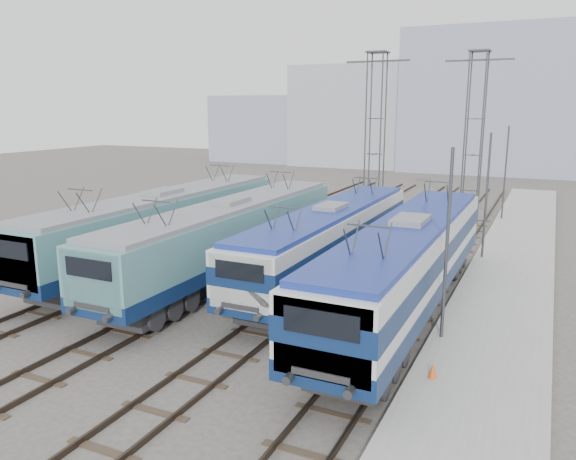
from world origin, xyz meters
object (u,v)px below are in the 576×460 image
at_px(mast_rear, 505,175).
at_px(locomotive_far_right, 407,259).
at_px(mast_front, 447,250).
at_px(catenary_tower_west, 375,131).
at_px(catenary_tower_east, 474,131).
at_px(locomotive_far_left, 161,222).
at_px(locomotive_center_right, 329,236).
at_px(locomotive_center_left, 228,234).
at_px(safety_cone, 433,370).
at_px(mast_mid, 486,199).

bearing_deg(mast_rear, locomotive_far_right, -94.87).
bearing_deg(mast_front, catenary_tower_west, 113.27).
bearing_deg(catenary_tower_east, locomotive_far_right, -89.27).
bearing_deg(mast_front, locomotive_far_right, 129.03).
bearing_deg(locomotive_far_right, locomotive_far_left, 172.22).
height_order(catenary_tower_west, mast_front, catenary_tower_west).
height_order(locomotive_center_right, mast_front, mast_front).
xyz_separation_m(locomotive_center_right, mast_front, (6.35, -5.32, 1.27)).
bearing_deg(locomotive_center_left, locomotive_far_left, 171.25).
relative_size(locomotive_center_right, catenary_tower_west, 1.45).
distance_m(locomotive_center_left, mast_front, 11.44).
distance_m(locomotive_far_right, catenary_tower_east, 20.17).
distance_m(mast_front, mast_rear, 24.00).
relative_size(locomotive_center_right, safety_cone, 35.84).
relative_size(mast_front, safety_cone, 14.38).
xyz_separation_m(locomotive_center_left, catenary_tower_west, (2.25, 16.57, 4.34)).
height_order(catenary_tower_west, catenary_tower_east, same).
distance_m(locomotive_far_left, mast_mid, 17.29).
xyz_separation_m(locomotive_center_right, catenary_tower_west, (-2.25, 14.68, 4.41)).
bearing_deg(mast_front, locomotive_center_left, 162.44).
relative_size(locomotive_far_left, mast_front, 2.70).
xyz_separation_m(locomotive_far_left, locomotive_center_left, (4.50, -0.69, -0.04)).
height_order(mast_rear, safety_cone, mast_rear).
bearing_deg(locomotive_center_left, locomotive_center_right, 22.74).
xyz_separation_m(locomotive_center_left, safety_cone, (11.18, -6.71, -1.76)).
distance_m(mast_front, mast_mid, 12.00).
relative_size(locomotive_center_right, catenary_tower_east, 1.45).
distance_m(catenary_tower_west, mast_front, 22.00).
bearing_deg(mast_mid, catenary_tower_east, 101.86).
xyz_separation_m(catenary_tower_west, mast_mid, (8.60, -8.00, -3.14)).
distance_m(locomotive_center_right, catenary_tower_west, 15.49).
distance_m(catenary_tower_west, mast_rear, 9.99).
distance_m(locomotive_center_left, locomotive_far_right, 9.07).
bearing_deg(locomotive_center_right, locomotive_center_left, -157.26).
bearing_deg(catenary_tower_west, mast_front, -66.73).
height_order(locomotive_far_right, catenary_tower_west, catenary_tower_west).
bearing_deg(mast_mid, mast_rear, 90.00).
relative_size(mast_front, mast_rear, 1.00).
xyz_separation_m(locomotive_center_right, catenary_tower_east, (4.25, 16.68, 4.41)).
bearing_deg(locomotive_center_left, catenary_tower_west, 82.27).
bearing_deg(locomotive_far_right, catenary_tower_west, 110.86).
bearing_deg(safety_cone, mast_front, 95.72).
relative_size(catenary_tower_east, safety_cone, 24.65).
relative_size(catenary_tower_east, mast_front, 1.71).
relative_size(locomotive_far_right, safety_cone, 38.60).
distance_m(locomotive_center_left, safety_cone, 13.15).
relative_size(locomotive_center_right, mast_front, 2.49).
xyz_separation_m(mast_front, mast_rear, (0.00, 24.00, 0.00)).
height_order(locomotive_center_left, locomotive_far_right, locomotive_far_right).
height_order(locomotive_far_left, catenary_tower_east, catenary_tower_east).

